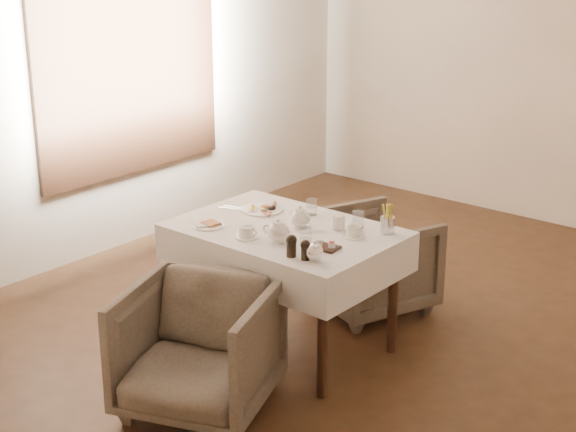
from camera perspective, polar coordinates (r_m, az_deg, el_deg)
The scene contains 21 objects.
room at distance 6.80m, azimuth -10.27°, elevation 11.20°, with size 5.00×5.00×5.00m.
table at distance 5.17m, azimuth -0.17°, elevation -2.01°, with size 1.28×0.88×0.75m.
armchair_near at distance 4.67m, azimuth -5.82°, elevation -8.52°, with size 0.73×0.76×0.69m, color #453C33.
armchair_far at distance 5.81m, azimuth 5.35°, elevation -2.94°, with size 0.70×0.72×0.66m, color #453C33.
breakfast_plate at distance 5.43m, azimuth -1.64°, elevation 0.46°, with size 0.26×0.26×0.03m.
side_plate at distance 5.18m, azimuth -5.25°, elevation -0.56°, with size 0.21×0.19×0.02m.
teapot_centre at distance 5.12m, azimuth 0.79°, elevation -0.04°, with size 0.17×0.13×0.13m, color white, non-canonical shape.
teapot_front at distance 4.89m, azimuth -0.65°, elevation -0.92°, with size 0.17×0.13×0.14m, color white, non-canonical shape.
creamer at distance 5.11m, azimuth 3.30°, elevation -0.39°, with size 0.07×0.07×0.08m, color white.
teacup_near at distance 4.98m, azimuth -2.68°, elevation -1.06°, with size 0.14×0.14×0.07m.
teacup_far at distance 4.99m, azimuth 4.27°, elevation -1.06°, with size 0.13×0.13×0.06m.
glass_left at distance 5.34m, azimuth 1.52°, elevation 0.59°, with size 0.07×0.07×0.10m, color silver.
glass_mid at distance 4.93m, azimuth 1.13°, elevation -1.05°, with size 0.07×0.07×0.09m, color silver.
glass_right at distance 5.14m, azimuth 4.56°, elevation -0.23°, with size 0.07×0.07×0.10m, color silver.
condiment_board at distance 4.82m, azimuth 2.34°, elevation -1.94°, with size 0.18×0.13×0.04m.
pepper_mill_left at distance 4.69m, azimuth 0.22°, elevation -1.92°, with size 0.06×0.06×0.13m, color black, non-canonical shape.
pepper_mill_right at distance 4.65m, azimuth 1.13°, elevation -2.20°, with size 0.06×0.06×0.11m, color black, non-canonical shape.
silver_pot at distance 4.63m, azimuth 1.74°, elevation -2.24°, with size 0.11×0.09×0.12m, color white, non-canonical shape.
fries_cup at distance 5.05m, azimuth 6.47°, elevation -0.29°, with size 0.08×0.08×0.18m.
cutlery_fork at distance 5.49m, azimuth -3.29°, elevation 0.55°, with size 0.02×0.19×0.00m, color silver.
cutlery_knife at distance 5.47m, azimuth -3.64°, elevation 0.48°, with size 0.01×0.19×0.00m, color silver.
Camera 1 is at (2.93, -4.35, 2.50)m, focal length 55.00 mm.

